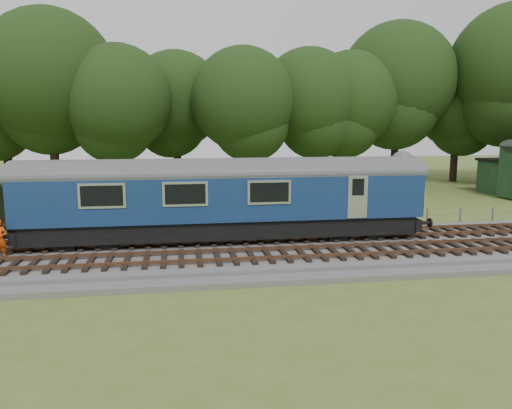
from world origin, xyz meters
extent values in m
plane|color=#576826|center=(0.00, 0.00, 0.00)|extent=(120.00, 120.00, 0.00)
cube|color=#4C4C4F|center=(0.00, 0.00, 0.17)|extent=(70.00, 7.00, 0.35)
cube|color=brown|center=(0.00, 0.68, 0.49)|extent=(66.50, 0.07, 0.14)
cube|color=brown|center=(0.00, 2.12, 0.49)|extent=(66.50, 0.07, 0.14)
cube|color=brown|center=(0.00, -2.32, 0.49)|extent=(66.50, 0.07, 0.14)
cube|color=brown|center=(0.00, -0.88, 0.49)|extent=(66.50, 0.07, 0.14)
cube|color=black|center=(-3.58, 1.40, 1.06)|extent=(17.46, 2.52, 0.85)
cube|color=navy|center=(-3.58, 1.40, 2.48)|extent=(18.00, 2.80, 2.05)
cube|color=#F1B114|center=(5.44, 1.40, 2.11)|extent=(0.06, 2.74, 1.30)
cube|color=black|center=(2.42, 1.40, 0.86)|extent=(2.60, 2.00, 0.55)
cube|color=black|center=(-9.58, 1.40, 0.86)|extent=(2.60, 2.00, 0.55)
cube|color=#17321C|center=(20.64, 15.73, 1.30)|extent=(3.16, 3.16, 2.61)
cube|color=black|center=(20.64, 15.73, 2.71)|extent=(3.47, 3.47, 0.21)
camera|label=1|loc=(-5.62, -21.01, 5.74)|focal=35.00mm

